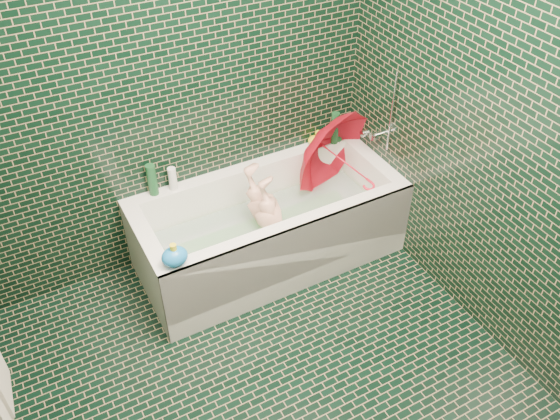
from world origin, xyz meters
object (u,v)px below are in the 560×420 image
umbrella (345,162)px  rubber_duck (315,139)px  bathtub (270,235)px  bath_toy (175,256)px  child (273,225)px

umbrella → rubber_duck: size_ratio=5.08×
bathtub → rubber_duck: (0.54, 0.35, 0.38)m
umbrella → rubber_duck: (-0.05, 0.30, 0.02)m
bathtub → bath_toy: 0.89m
umbrella → bathtub: bearing=167.0°
child → umbrella: size_ratio=1.43×
umbrella → bath_toy: umbrella is taller
bathtub → bath_toy: size_ratio=9.92×
umbrella → bath_toy: (-1.32, -0.35, 0.04)m
rubber_duck → bath_toy: bath_toy is taller
bathtub → umbrella: umbrella is taller
child → bath_toy: bearing=-70.0°
child → bath_toy: size_ratio=5.24×
bath_toy → umbrella: bearing=0.7°
child → rubber_duck: size_ratio=7.26×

